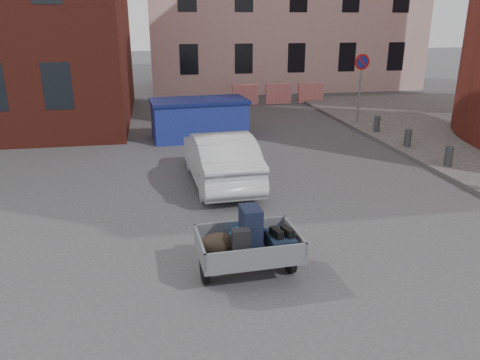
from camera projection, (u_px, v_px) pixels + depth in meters
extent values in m
plane|color=#38383A|center=(269.00, 240.00, 8.97)|extent=(120.00, 120.00, 0.00)
cylinder|color=gray|center=(360.00, 89.00, 18.38)|extent=(0.07, 0.07, 2.60)
cylinder|color=red|center=(362.00, 62.00, 18.03)|extent=(0.60, 0.03, 0.60)
cylinder|color=navy|center=(362.00, 62.00, 18.01)|extent=(0.44, 0.03, 0.44)
cylinder|color=#3A3A3D|center=(449.00, 156.00, 13.04)|extent=(0.22, 0.22, 0.55)
cylinder|color=#3A3A3D|center=(408.00, 138.00, 15.09)|extent=(0.22, 0.22, 0.55)
cylinder|color=#3A3A3D|center=(377.00, 124.00, 17.13)|extent=(0.22, 0.22, 0.55)
cube|color=red|center=(245.00, 95.00, 23.19)|extent=(1.30, 0.18, 1.00)
cube|color=red|center=(278.00, 94.00, 23.49)|extent=(1.30, 0.18, 1.00)
cube|color=red|center=(311.00, 93.00, 23.78)|extent=(1.30, 0.18, 1.00)
cylinder|color=black|center=(204.00, 270.00, 7.46)|extent=(0.12, 0.44, 0.44)
cylinder|color=black|center=(290.00, 260.00, 7.77)|extent=(0.12, 0.44, 0.44)
cube|color=slate|center=(248.00, 252.00, 7.53)|extent=(1.65, 1.18, 0.08)
cube|color=slate|center=(200.00, 247.00, 7.31)|extent=(0.09, 1.10, 0.28)
cube|color=slate|center=(294.00, 237.00, 7.65)|extent=(0.09, 1.10, 0.28)
cube|color=slate|center=(241.00, 228.00, 7.96)|extent=(1.60, 0.12, 0.28)
cube|color=slate|center=(257.00, 257.00, 6.99)|extent=(1.60, 0.12, 0.28)
cube|color=slate|center=(236.00, 232.00, 8.38)|extent=(0.11, 0.70, 0.06)
cube|color=black|center=(251.00, 228.00, 7.46)|extent=(0.32, 0.46, 0.70)
cube|color=black|center=(280.00, 242.00, 7.50)|extent=(0.43, 0.62, 0.25)
ellipsoid|color=black|center=(218.00, 244.00, 7.31)|extent=(0.62, 0.39, 0.36)
cube|color=black|center=(241.00, 244.00, 7.17)|extent=(0.29, 0.19, 0.48)
ellipsoid|color=blue|center=(240.00, 234.00, 7.79)|extent=(0.37, 0.32, 0.24)
cube|color=black|center=(276.00, 233.00, 7.37)|extent=(0.19, 0.29, 0.13)
cube|color=black|center=(287.00, 232.00, 7.41)|extent=(0.19, 0.29, 0.13)
cube|color=navy|center=(199.00, 121.00, 16.46)|extent=(3.34, 1.86, 1.29)
cube|color=navy|center=(199.00, 101.00, 16.24)|extent=(3.45, 1.98, 0.11)
imported|color=#B8BBC0|center=(220.00, 157.00, 11.93)|extent=(1.62, 4.17, 1.35)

